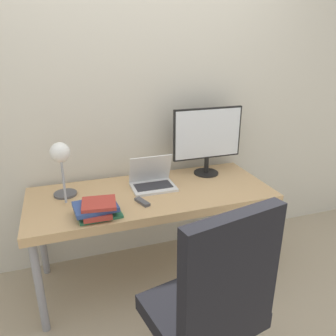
# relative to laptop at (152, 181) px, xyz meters

# --- Properties ---
(ground_plane) EXTENTS (12.00, 12.00, 0.00)m
(ground_plane) POSITION_rel_laptop_xyz_m (-0.03, -0.43, -0.77)
(ground_plane) COLOR tan
(wall_back) EXTENTS (8.00, 0.05, 2.60)m
(wall_back) POSITION_rel_laptop_xyz_m (-0.03, 0.34, 0.53)
(wall_back) COLOR beige
(wall_back) RESTS_ON ground_plane
(desk) EXTENTS (1.71, 0.71, 0.72)m
(desk) POSITION_rel_laptop_xyz_m (-0.03, -0.08, -0.11)
(desk) COLOR tan
(desk) RESTS_ON ground_plane
(laptop) EXTENTS (0.31, 0.24, 0.23)m
(laptop) POSITION_rel_laptop_xyz_m (0.00, 0.00, 0.00)
(laptop) COLOR silver
(laptop) RESTS_ON desk
(monitor) EXTENTS (0.56, 0.20, 0.53)m
(monitor) POSITION_rel_laptop_xyz_m (0.49, 0.12, 0.26)
(monitor) COLOR black
(monitor) RESTS_ON desk
(desk_lamp) EXTENTS (0.16, 0.30, 0.42)m
(desk_lamp) POSITION_rel_laptop_xyz_m (-0.61, -0.07, 0.25)
(desk_lamp) COLOR #4C4C51
(desk_lamp) RESTS_ON desk
(office_chair) EXTENTS (0.62, 0.61, 1.09)m
(office_chair) POSITION_rel_laptop_xyz_m (-0.01, -1.05, -0.17)
(office_chair) COLOR black
(office_chair) RESTS_ON ground_plane
(book_stack) EXTENTS (0.29, 0.23, 0.10)m
(book_stack) POSITION_rel_laptop_xyz_m (-0.44, -0.31, 0.00)
(book_stack) COLOR #286B47
(book_stack) RESTS_ON desk
(tv_remote) EXTENTS (0.08, 0.14, 0.02)m
(tv_remote) POSITION_rel_laptop_xyz_m (-0.14, -0.23, -0.04)
(tv_remote) COLOR #4C4C51
(tv_remote) RESTS_ON desk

